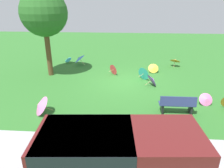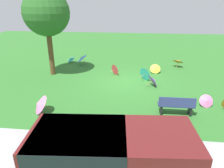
{
  "view_description": "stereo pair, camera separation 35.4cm",
  "coord_description": "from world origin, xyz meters",
  "px_view_note": "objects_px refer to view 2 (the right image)",
  "views": [
    {
      "loc": [
        -0.05,
        12.3,
        4.91
      ],
      "look_at": [
        0.71,
        1.9,
        0.6
      ],
      "focal_mm": 33.51,
      "sensor_mm": 36.0,
      "label": 1
    },
    {
      "loc": [
        -0.4,
        12.27,
        4.91
      ],
      "look_at": [
        0.71,
        1.9,
        0.6
      ],
      "focal_mm": 33.51,
      "sensor_mm": 36.0,
      "label": 2
    }
  ],
  "objects_px": {
    "van_dark": "(107,151)",
    "parasol_red_0": "(116,69)",
    "parasol_pink_0": "(207,101)",
    "parasol_purple_1": "(154,80)",
    "park_bench": "(176,105)",
    "parasol_teal_0": "(146,74)",
    "parasol_teal_1": "(71,59)",
    "parasol_pink_1": "(39,104)",
    "parasol_blue_0": "(82,58)",
    "parasol_yellow_1": "(155,68)",
    "parasol_orange_1": "(178,61)",
    "shade_tree": "(46,13)"
  },
  "relations": [
    {
      "from": "van_dark",
      "to": "park_bench",
      "type": "height_order",
      "value": "van_dark"
    },
    {
      "from": "parasol_blue_0",
      "to": "parasol_purple_1",
      "type": "distance_m",
      "value": 6.5
    },
    {
      "from": "shade_tree",
      "to": "parasol_orange_1",
      "type": "height_order",
      "value": "shade_tree"
    },
    {
      "from": "parasol_red_0",
      "to": "parasol_teal_0",
      "type": "bearing_deg",
      "value": 157.69
    },
    {
      "from": "park_bench",
      "to": "parasol_blue_0",
      "type": "distance_m",
      "value": 9.25
    },
    {
      "from": "van_dark",
      "to": "shade_tree",
      "type": "xyz_separation_m",
      "value": [
        4.88,
        -8.51,
        3.12
      ]
    },
    {
      "from": "parasol_purple_1",
      "to": "parasol_orange_1",
      "type": "xyz_separation_m",
      "value": [
        -2.13,
        -4.0,
        0.1
      ]
    },
    {
      "from": "parasol_pink_0",
      "to": "parasol_purple_1",
      "type": "bearing_deg",
      "value": -44.2
    },
    {
      "from": "van_dark",
      "to": "parasol_teal_1",
      "type": "bearing_deg",
      "value": -68.58
    },
    {
      "from": "parasol_teal_0",
      "to": "parasol_blue_0",
      "type": "height_order",
      "value": "parasol_blue_0"
    },
    {
      "from": "parasol_purple_1",
      "to": "parasol_pink_0",
      "type": "distance_m",
      "value": 3.3
    },
    {
      "from": "van_dark",
      "to": "parasol_pink_0",
      "type": "height_order",
      "value": "van_dark"
    },
    {
      "from": "park_bench",
      "to": "parasol_pink_0",
      "type": "distance_m",
      "value": 1.88
    },
    {
      "from": "parasol_pink_0",
      "to": "parasol_yellow_1",
      "type": "xyz_separation_m",
      "value": [
        2.06,
        -4.67,
        0.05
      ]
    },
    {
      "from": "parasol_red_0",
      "to": "parasol_orange_1",
      "type": "xyz_separation_m",
      "value": [
        -4.56,
        -2.17,
        0.11
      ]
    },
    {
      "from": "shade_tree",
      "to": "parasol_pink_0",
      "type": "relative_size",
      "value": 8.15
    },
    {
      "from": "parasol_teal_0",
      "to": "parasol_pink_1",
      "type": "xyz_separation_m",
      "value": [
        5.01,
        4.72,
        0.01
      ]
    },
    {
      "from": "parasol_pink_1",
      "to": "parasol_red_0",
      "type": "bearing_deg",
      "value": -118.5
    },
    {
      "from": "van_dark",
      "to": "parasol_red_0",
      "type": "relative_size",
      "value": 6.36
    },
    {
      "from": "shade_tree",
      "to": "parasol_blue_0",
      "type": "relative_size",
      "value": 5.59
    },
    {
      "from": "parasol_teal_1",
      "to": "parasol_orange_1",
      "type": "relative_size",
      "value": 0.8
    },
    {
      "from": "parasol_yellow_1",
      "to": "parasol_red_0",
      "type": "bearing_deg",
      "value": 11.29
    },
    {
      "from": "parasol_blue_0",
      "to": "parasol_orange_1",
      "type": "distance_m",
      "value": 7.41
    },
    {
      "from": "parasol_blue_0",
      "to": "parasol_yellow_1",
      "type": "relative_size",
      "value": 1.36
    },
    {
      "from": "parasol_red_0",
      "to": "parasol_purple_1",
      "type": "bearing_deg",
      "value": 143.06
    },
    {
      "from": "parasol_red_0",
      "to": "parasol_pink_0",
      "type": "distance_m",
      "value": 6.32
    },
    {
      "from": "park_bench",
      "to": "parasol_pink_0",
      "type": "relative_size",
      "value": 2.37
    },
    {
      "from": "parasol_teal_1",
      "to": "parasol_orange_1",
      "type": "height_order",
      "value": "parasol_orange_1"
    },
    {
      "from": "shade_tree",
      "to": "parasol_pink_1",
      "type": "bearing_deg",
      "value": 104.39
    },
    {
      "from": "parasol_pink_0",
      "to": "parasol_pink_1",
      "type": "height_order",
      "value": "parasol_pink_1"
    },
    {
      "from": "parasol_teal_0",
      "to": "parasol_teal_1",
      "type": "distance_m",
      "value": 6.77
    },
    {
      "from": "parasol_orange_1",
      "to": "parasol_pink_0",
      "type": "bearing_deg",
      "value": 92.15
    },
    {
      "from": "van_dark",
      "to": "parasol_teal_1",
      "type": "xyz_separation_m",
      "value": [
        4.45,
        -11.35,
        -0.6
      ]
    },
    {
      "from": "shade_tree",
      "to": "parasol_pink_1",
      "type": "xyz_separation_m",
      "value": [
        -1.33,
        5.17,
        -3.59
      ]
    },
    {
      "from": "shade_tree",
      "to": "park_bench",
      "type": "bearing_deg",
      "value": 148.0
    },
    {
      "from": "van_dark",
      "to": "parasol_orange_1",
      "type": "height_order",
      "value": "van_dark"
    },
    {
      "from": "parasol_pink_0",
      "to": "parasol_teal_1",
      "type": "bearing_deg",
      "value": -37.15
    },
    {
      "from": "parasol_teal_1",
      "to": "parasol_purple_1",
      "type": "distance_m",
      "value": 7.65
    },
    {
      "from": "parasol_red_0",
      "to": "parasol_yellow_1",
      "type": "xyz_separation_m",
      "value": [
        -2.74,
        -0.55,
        -0.02
      ]
    },
    {
      "from": "parasol_yellow_1",
      "to": "parasol_pink_1",
      "type": "bearing_deg",
      "value": 46.65
    },
    {
      "from": "parasol_blue_0",
      "to": "parasol_pink_1",
      "type": "xyz_separation_m",
      "value": [
        0.15,
        7.49,
        -0.13
      ]
    },
    {
      "from": "parasol_red_0",
      "to": "parasol_pink_1",
      "type": "bearing_deg",
      "value": 61.5
    },
    {
      "from": "parasol_teal_1",
      "to": "parasol_pink_0",
      "type": "relative_size",
      "value": 1.19
    },
    {
      "from": "parasol_red_0",
      "to": "parasol_yellow_1",
      "type": "relative_size",
      "value": 1.03
    },
    {
      "from": "parasol_yellow_1",
      "to": "park_bench",
      "type": "bearing_deg",
      "value": 94.46
    },
    {
      "from": "parasol_red_0",
      "to": "parasol_teal_1",
      "type": "bearing_deg",
      "value": -32.27
    },
    {
      "from": "parasol_teal_1",
      "to": "parasol_red_0",
      "type": "relative_size",
      "value": 1.09
    },
    {
      "from": "parasol_pink_0",
      "to": "parasol_pink_1",
      "type": "distance_m",
      "value": 7.93
    },
    {
      "from": "parasol_red_0",
      "to": "parasol_pink_1",
      "type": "relative_size",
      "value": 0.64
    },
    {
      "from": "parasol_teal_1",
      "to": "parasol_teal_0",
      "type": "bearing_deg",
      "value": 150.9
    }
  ]
}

